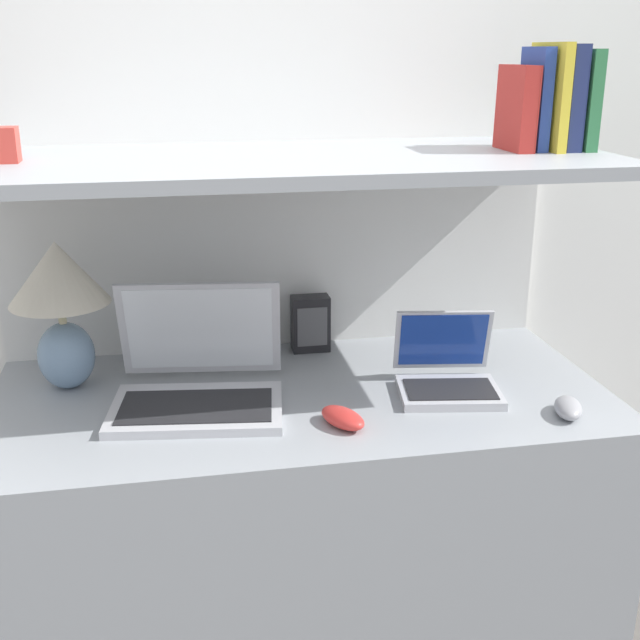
{
  "coord_description": "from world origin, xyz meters",
  "views": [
    {
      "loc": [
        -0.28,
        -1.33,
        1.51
      ],
      "look_at": [
        0.04,
        0.34,
        0.93
      ],
      "focal_mm": 45.0,
      "sensor_mm": 36.0,
      "label": 1
    }
  ],
  "objects_px": {
    "book_yellow": "(549,97)",
    "book_blue": "(535,99)",
    "laptop_small": "(447,375)",
    "second_mouse": "(568,408)",
    "laptop_large": "(198,380)",
    "book_navy": "(564,98)",
    "shelf_gadget": "(0,145)",
    "computer_mouse": "(343,418)",
    "book_red": "(517,108)",
    "book_green": "(580,100)",
    "router_box": "(310,324)",
    "table_lamp": "(60,295)"
  },
  "relations": [
    {
      "from": "book_green",
      "to": "book_blue",
      "type": "xyz_separation_m",
      "value": [
        -0.11,
        0.0,
        0.0
      ]
    },
    {
      "from": "book_navy",
      "to": "book_red",
      "type": "xyz_separation_m",
      "value": [
        -0.11,
        0.0,
        -0.02
      ]
    },
    {
      "from": "second_mouse",
      "to": "book_green",
      "type": "bearing_deg",
      "value": 68.77
    },
    {
      "from": "book_blue",
      "to": "table_lamp",
      "type": "bearing_deg",
      "value": 176.28
    },
    {
      "from": "book_red",
      "to": "table_lamp",
      "type": "bearing_deg",
      "value": 176.13
    },
    {
      "from": "laptop_small",
      "to": "book_blue",
      "type": "bearing_deg",
      "value": 28.51
    },
    {
      "from": "book_yellow",
      "to": "book_red",
      "type": "bearing_deg",
      "value": 180.0
    },
    {
      "from": "laptop_large",
      "to": "book_red",
      "type": "bearing_deg",
      "value": 6.17
    },
    {
      "from": "second_mouse",
      "to": "book_green",
      "type": "relative_size",
      "value": 0.54
    },
    {
      "from": "router_box",
      "to": "book_blue",
      "type": "xyz_separation_m",
      "value": [
        0.48,
        -0.2,
        0.57
      ]
    },
    {
      "from": "book_green",
      "to": "router_box",
      "type": "bearing_deg",
      "value": 161.1
    },
    {
      "from": "book_red",
      "to": "shelf_gadget",
      "type": "distance_m",
      "value": 1.11
    },
    {
      "from": "computer_mouse",
      "to": "book_red",
      "type": "xyz_separation_m",
      "value": [
        0.45,
        0.25,
        0.61
      ]
    },
    {
      "from": "computer_mouse",
      "to": "book_red",
      "type": "distance_m",
      "value": 0.8
    },
    {
      "from": "laptop_large",
      "to": "book_green",
      "type": "bearing_deg",
      "value": 5.12
    },
    {
      "from": "router_box",
      "to": "book_navy",
      "type": "bearing_deg",
      "value": -20.18
    },
    {
      "from": "computer_mouse",
      "to": "book_navy",
      "type": "bearing_deg",
      "value": 24.22
    },
    {
      "from": "second_mouse",
      "to": "router_box",
      "type": "xyz_separation_m",
      "value": [
        -0.47,
        0.5,
        0.05
      ]
    },
    {
      "from": "second_mouse",
      "to": "laptop_small",
      "type": "bearing_deg",
      "value": 139.8
    },
    {
      "from": "laptop_large",
      "to": "book_navy",
      "type": "height_order",
      "value": "book_navy"
    },
    {
      "from": "second_mouse",
      "to": "router_box",
      "type": "height_order",
      "value": "router_box"
    },
    {
      "from": "computer_mouse",
      "to": "router_box",
      "type": "distance_m",
      "value": 0.46
    },
    {
      "from": "laptop_large",
      "to": "router_box",
      "type": "height_order",
      "value": "laptop_large"
    },
    {
      "from": "laptop_large",
      "to": "book_navy",
      "type": "relative_size",
      "value": 1.77
    },
    {
      "from": "table_lamp",
      "to": "router_box",
      "type": "bearing_deg",
      "value": 12.4
    },
    {
      "from": "laptop_large",
      "to": "router_box",
      "type": "relative_size",
      "value": 2.78
    },
    {
      "from": "laptop_small",
      "to": "book_blue",
      "type": "relative_size",
      "value": 1.15
    },
    {
      "from": "table_lamp",
      "to": "shelf_gadget",
      "type": "relative_size",
      "value": 4.92
    },
    {
      "from": "table_lamp",
      "to": "second_mouse",
      "type": "distance_m",
      "value": 1.15
    },
    {
      "from": "book_yellow",
      "to": "shelf_gadget",
      "type": "distance_m",
      "value": 1.19
    },
    {
      "from": "laptop_large",
      "to": "table_lamp",
      "type": "bearing_deg",
      "value": 152.89
    },
    {
      "from": "laptop_large",
      "to": "router_box",
      "type": "xyz_separation_m",
      "value": [
        0.3,
        0.28,
        0.02
      ]
    },
    {
      "from": "laptop_small",
      "to": "computer_mouse",
      "type": "bearing_deg",
      "value": -153.94
    },
    {
      "from": "book_green",
      "to": "book_red",
      "type": "bearing_deg",
      "value": 180.0
    },
    {
      "from": "laptop_small",
      "to": "book_yellow",
      "type": "bearing_deg",
      "value": 25.28
    },
    {
      "from": "book_green",
      "to": "book_yellow",
      "type": "bearing_deg",
      "value": 180.0
    },
    {
      "from": "laptop_large",
      "to": "computer_mouse",
      "type": "xyz_separation_m",
      "value": [
        0.29,
        -0.17,
        -0.04
      ]
    },
    {
      "from": "table_lamp",
      "to": "router_box",
      "type": "distance_m",
      "value": 0.63
    },
    {
      "from": "book_green",
      "to": "shelf_gadget",
      "type": "height_order",
      "value": "book_green"
    },
    {
      "from": "laptop_small",
      "to": "book_yellow",
      "type": "relative_size",
      "value": 1.11
    },
    {
      "from": "book_green",
      "to": "book_yellow",
      "type": "relative_size",
      "value": 0.94
    },
    {
      "from": "book_yellow",
      "to": "book_blue",
      "type": "relative_size",
      "value": 1.04
    },
    {
      "from": "book_yellow",
      "to": "book_blue",
      "type": "height_order",
      "value": "book_yellow"
    },
    {
      "from": "computer_mouse",
      "to": "book_green",
      "type": "relative_size",
      "value": 0.61
    },
    {
      "from": "shelf_gadget",
      "to": "second_mouse",
      "type": "bearing_deg",
      "value": -14.51
    },
    {
      "from": "book_navy",
      "to": "book_red",
      "type": "distance_m",
      "value": 0.11
    },
    {
      "from": "book_blue",
      "to": "laptop_small",
      "type": "bearing_deg",
      "value": -151.49
    },
    {
      "from": "router_box",
      "to": "book_navy",
      "type": "height_order",
      "value": "book_navy"
    },
    {
      "from": "laptop_large",
      "to": "computer_mouse",
      "type": "distance_m",
      "value": 0.34
    },
    {
      "from": "laptop_small",
      "to": "second_mouse",
      "type": "xyz_separation_m",
      "value": [
        0.21,
        -0.18,
        -0.02
      ]
    }
  ]
}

